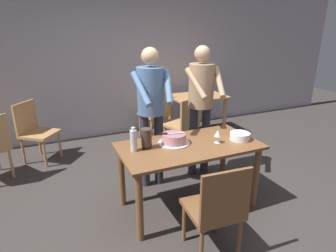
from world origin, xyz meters
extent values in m
plane|color=#383330|center=(0.00, 0.00, 0.00)|extent=(14.00, 14.00, 0.00)
cube|color=#ADA8B2|center=(0.00, 2.69, 1.35)|extent=(10.00, 0.12, 2.70)
cube|color=brown|center=(0.00, 0.00, 0.73)|extent=(1.49, 0.78, 0.03)
cylinder|color=brown|center=(-0.67, -0.31, 0.36)|extent=(0.07, 0.07, 0.72)
cylinder|color=brown|center=(0.67, -0.31, 0.36)|extent=(0.07, 0.07, 0.72)
cylinder|color=brown|center=(-0.67, 0.31, 0.36)|extent=(0.07, 0.07, 0.72)
cylinder|color=brown|center=(0.67, 0.31, 0.36)|extent=(0.07, 0.07, 0.72)
cylinder|color=silver|center=(-0.14, 0.09, 0.76)|extent=(0.34, 0.34, 0.01)
cylinder|color=#D18C93|center=(-0.14, 0.09, 0.81)|extent=(0.26, 0.26, 0.09)
cylinder|color=#926267|center=(-0.14, 0.09, 0.86)|extent=(0.25, 0.25, 0.01)
cube|color=silver|center=(-0.12, 0.09, 0.87)|extent=(0.20, 0.07, 0.00)
cube|color=black|center=(-0.24, 0.12, 0.87)|extent=(0.08, 0.04, 0.02)
cylinder|color=white|center=(0.58, -0.10, 0.76)|extent=(0.22, 0.22, 0.01)
cylinder|color=white|center=(0.58, -0.10, 0.77)|extent=(0.22, 0.22, 0.01)
cylinder|color=white|center=(0.58, -0.10, 0.78)|extent=(0.22, 0.22, 0.01)
cylinder|color=white|center=(0.58, -0.10, 0.79)|extent=(0.22, 0.22, 0.01)
cylinder|color=white|center=(0.58, -0.10, 0.80)|extent=(0.22, 0.22, 0.01)
cylinder|color=white|center=(0.58, -0.10, 0.81)|extent=(0.22, 0.22, 0.01)
cylinder|color=white|center=(0.58, -0.10, 0.81)|extent=(0.22, 0.22, 0.01)
cylinder|color=white|center=(0.58, -0.10, 0.82)|extent=(0.22, 0.22, 0.01)
cylinder|color=silver|center=(0.30, -0.08, 0.75)|extent=(0.07, 0.07, 0.00)
cylinder|color=silver|center=(0.30, -0.08, 0.79)|extent=(0.01, 0.01, 0.07)
cone|color=silver|center=(0.30, -0.08, 0.86)|extent=(0.08, 0.08, 0.07)
cylinder|color=silver|center=(-0.58, 0.08, 0.86)|extent=(0.07, 0.07, 0.22)
cylinder|color=silver|center=(-0.58, 0.08, 0.98)|extent=(0.04, 0.04, 0.03)
cylinder|color=black|center=(-0.44, 0.09, 0.77)|extent=(0.10, 0.10, 0.03)
cylinder|color=#3F2D23|center=(-0.44, 0.09, 0.87)|extent=(0.11, 0.11, 0.18)
cylinder|color=#2D2D38|center=(-0.11, 0.60, 0.47)|extent=(0.11, 0.11, 0.95)
cylinder|color=#2D2D38|center=(-0.29, 0.62, 0.47)|extent=(0.11, 0.11, 0.95)
cylinder|color=#4C6B93|center=(-0.20, 0.61, 1.23)|extent=(0.32, 0.32, 0.55)
sphere|color=tan|center=(-0.20, 0.61, 1.62)|extent=(0.20, 0.20, 0.20)
cylinder|color=#4C6B93|center=(-0.06, 0.41, 1.30)|extent=(0.19, 0.42, 0.34)
cylinder|color=#4C6B93|center=(-0.37, 0.44, 1.30)|extent=(0.12, 0.42, 0.34)
cylinder|color=#2D2D38|center=(0.59, 0.63, 0.47)|extent=(0.11, 0.11, 0.95)
cylinder|color=#2D2D38|center=(0.41, 0.65, 0.47)|extent=(0.11, 0.11, 0.95)
cylinder|color=#997A5B|center=(0.50, 0.64, 1.23)|extent=(0.32, 0.32, 0.55)
sphere|color=tan|center=(0.50, 0.64, 1.62)|extent=(0.20, 0.20, 0.20)
cylinder|color=#997A5B|center=(0.63, 0.44, 1.30)|extent=(0.19, 0.42, 0.34)
cylinder|color=#997A5B|center=(0.32, 0.47, 1.30)|extent=(0.11, 0.42, 0.34)
cube|color=brown|center=(-0.13, -0.69, 0.43)|extent=(0.47, 0.47, 0.04)
cylinder|color=brown|center=(-0.30, -0.49, 0.21)|extent=(0.04, 0.04, 0.41)
cylinder|color=brown|center=(0.06, -0.52, 0.21)|extent=(0.04, 0.04, 0.41)
cylinder|color=brown|center=(-0.33, -0.86, 0.21)|extent=(0.04, 0.04, 0.41)
cylinder|color=brown|center=(0.04, -0.88, 0.21)|extent=(0.04, 0.04, 0.41)
cube|color=brown|center=(-0.15, -0.89, 0.68)|extent=(0.44, 0.06, 0.45)
cube|color=tan|center=(1.23, 1.99, 0.72)|extent=(1.00, 0.70, 0.03)
cylinder|color=tan|center=(0.80, 1.72, 0.35)|extent=(0.07, 0.07, 0.71)
cylinder|color=tan|center=(1.65, 1.72, 0.35)|extent=(0.07, 0.07, 0.71)
cylinder|color=tan|center=(0.80, 2.27, 0.35)|extent=(0.07, 0.07, 0.71)
cylinder|color=tan|center=(1.65, 2.27, 0.35)|extent=(0.07, 0.07, 0.71)
cube|color=tan|center=(-1.47, 1.92, 0.43)|extent=(0.62, 0.62, 0.04)
cylinder|color=tan|center=(-1.22, 1.95, 0.21)|extent=(0.04, 0.04, 0.41)
cylinder|color=tan|center=(-1.44, 1.67, 0.21)|extent=(0.04, 0.04, 0.41)
cylinder|color=tan|center=(-1.51, 2.18, 0.21)|extent=(0.04, 0.04, 0.41)
cylinder|color=tan|center=(-1.73, 1.89, 0.21)|extent=(0.04, 0.04, 0.41)
cube|color=tan|center=(-1.64, 2.05, 0.68)|extent=(0.29, 0.37, 0.45)
cube|color=tan|center=(0.43, 2.19, 0.43)|extent=(0.54, 0.54, 0.04)
cylinder|color=tan|center=(0.21, 2.31, 0.21)|extent=(0.04, 0.04, 0.41)
cylinder|color=tan|center=(0.56, 2.41, 0.21)|extent=(0.04, 0.04, 0.41)
cylinder|color=tan|center=(0.31, 1.96, 0.21)|extent=(0.04, 0.04, 0.41)
cylinder|color=tan|center=(0.66, 2.06, 0.21)|extent=(0.04, 0.04, 0.41)
cube|color=tan|center=(0.49, 1.99, 0.68)|extent=(0.43, 0.14, 0.45)
cube|color=tan|center=(0.61, 1.43, 0.43)|extent=(0.57, 0.57, 0.04)
cylinder|color=tan|center=(0.38, 1.54, 0.21)|extent=(0.04, 0.04, 0.41)
cylinder|color=tan|center=(0.72, 1.66, 0.21)|extent=(0.04, 0.04, 0.41)
cylinder|color=tan|center=(0.50, 1.20, 0.21)|extent=(0.04, 0.04, 0.41)
cylinder|color=tan|center=(0.85, 1.32, 0.21)|extent=(0.04, 0.04, 0.41)
cube|color=tan|center=(0.68, 1.24, 0.68)|extent=(0.42, 0.18, 0.45)
cylinder|color=tan|center=(-1.86, 1.52, 0.21)|extent=(0.04, 0.04, 0.41)
camera|label=1|loc=(-1.33, -2.46, 1.93)|focal=30.51mm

